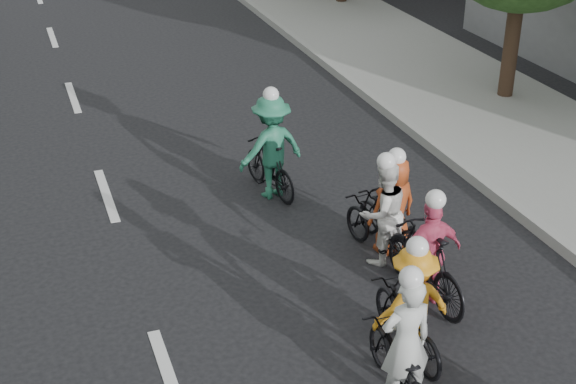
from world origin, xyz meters
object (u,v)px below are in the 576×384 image
cyclist_0 (381,222)px  cyclist_6 (402,357)px  cyclist_3 (410,312)px  cyclist_5 (391,215)px  cyclist_1 (271,153)px  cyclist_4 (427,260)px

cyclist_0 → cyclist_6: bearing=59.0°
cyclist_3 → cyclist_6: bearing=55.4°
cyclist_3 → cyclist_5: 2.43m
cyclist_1 → cyclist_5: size_ratio=1.15×
cyclist_5 → cyclist_0: bearing=27.1°
cyclist_5 → cyclist_6: cyclist_6 is taller
cyclist_0 → cyclist_4: 1.16m
cyclist_3 → cyclist_6: cyclist_6 is taller
cyclist_1 → cyclist_5: bearing=103.6°
cyclist_3 → cyclist_6: size_ratio=0.94×
cyclist_3 → cyclist_5: cyclist_5 is taller
cyclist_0 → cyclist_4: (0.12, -1.15, 0.02)m
cyclist_5 → cyclist_6: (-1.32, -2.94, -0.01)m
cyclist_4 → cyclist_0: bearing=-89.5°
cyclist_0 → cyclist_3: (-0.62, -2.08, -0.00)m
cyclist_4 → cyclist_6: cyclist_6 is taller
cyclist_0 → cyclist_5: 0.31m
cyclist_1 → cyclist_3: cyclist_1 is taller
cyclist_3 → cyclist_4: 1.19m
cyclist_0 → cyclist_5: bearing=-153.9°
cyclist_0 → cyclist_1: size_ratio=0.91×
cyclist_3 → cyclist_4: size_ratio=0.91×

